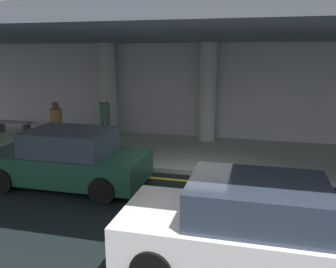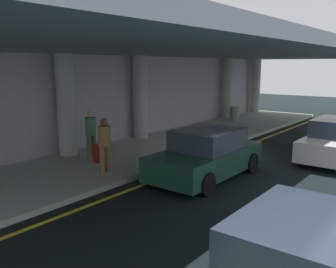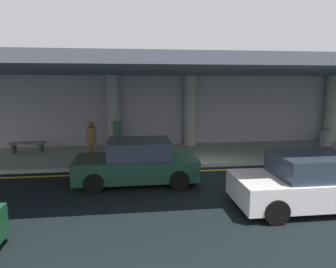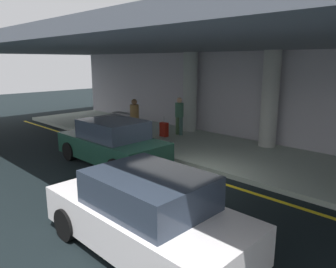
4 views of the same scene
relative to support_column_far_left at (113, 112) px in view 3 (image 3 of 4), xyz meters
The scene contains 15 objects.
ground_plane 6.52m from the support_column_far_left, 49.93° to the right, with size 60.00×60.00×0.00m, color black.
sidewalk 4.73m from the support_column_far_left, 22.49° to the right, with size 26.00×4.20×0.15m, color #A6B4A5.
lane_stripe_yellow 6.13m from the support_column_far_left, 46.49° to the right, with size 26.00×0.14×0.01m, color yellow.
support_column_far_left is the anchor object (origin of this frame).
support_column_left_mid 4.00m from the support_column_far_left, ahead, with size 0.65×0.65×3.65m, color #ACAEA7.
support_column_center 12.00m from the support_column_far_left, ahead, with size 0.65×0.65×3.65m, color #9FB99F.
ceiling_overhang 4.95m from the support_column_far_left, 28.32° to the right, with size 28.00×13.20×0.30m, color slate.
terminal_back_wall 4.04m from the support_column_far_left, ahead, with size 26.00×0.30×3.80m, color #B0ACB5.
car_white 9.87m from the support_column_far_left, 53.76° to the right, with size 4.10×1.92×1.50m.
car_dark_green_no2 5.54m from the support_column_far_left, 78.05° to the right, with size 4.10×1.92×1.50m.
traveler_with_luggage 1.35m from the support_column_far_left, 76.15° to the right, with size 0.38×0.38×1.68m.
person_waiting_for_ride 2.99m from the support_column_far_left, 104.71° to the right, with size 0.38×0.38×1.68m.
suitcase_upright_primary 2.28m from the support_column_far_left, 90.38° to the right, with size 0.36×0.22×0.90m.
bench_metal 4.35m from the support_column_far_left, 169.05° to the right, with size 1.60×0.50×0.48m.
trash_bin_steel 11.23m from the support_column_far_left, ahead, with size 0.56×0.56×0.85m, color gray.
Camera 3 is at (-3.00, -10.27, 3.40)m, focal length 31.17 mm.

